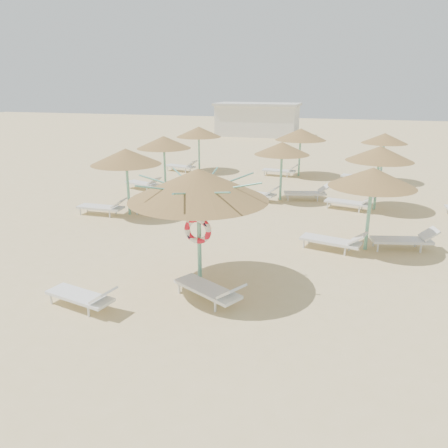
# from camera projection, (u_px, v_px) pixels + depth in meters

# --- Properties ---
(ground) EXTENTS (120.00, 120.00, 0.00)m
(ground) POSITION_uv_depth(u_px,v_px,m) (196.00, 289.00, 11.45)
(ground) COLOR #D9BC84
(ground) RESTS_ON ground
(main_palapa) EXTENTS (3.54, 3.54, 3.17)m
(main_palapa) POSITION_uv_depth(u_px,v_px,m) (198.00, 185.00, 10.81)
(main_palapa) COLOR #66B199
(main_palapa) RESTS_ON ground
(lounger_main_a) EXTENTS (1.98, 0.97, 0.69)m
(lounger_main_a) POSITION_uv_depth(u_px,v_px,m) (83.00, 296.00, 10.39)
(lounger_main_a) COLOR silver
(lounger_main_a) RESTS_ON ground
(lounger_main_b) EXTENTS (2.06, 1.50, 0.73)m
(lounger_main_b) POSITION_uv_depth(u_px,v_px,m) (211.00, 289.00, 10.67)
(lounger_main_b) COLOR silver
(lounger_main_b) RESTS_ON ground
(palapa_field) EXTENTS (20.02, 14.09, 2.72)m
(palapa_field) POSITION_uv_depth(u_px,v_px,m) (309.00, 151.00, 19.28)
(palapa_field) COLOR #66B199
(palapa_field) RESTS_ON ground
(service_hut) EXTENTS (8.40, 4.40, 3.25)m
(service_hut) POSITION_uv_depth(u_px,v_px,m) (257.00, 119.00, 44.50)
(service_hut) COLOR silver
(service_hut) RESTS_ON ground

